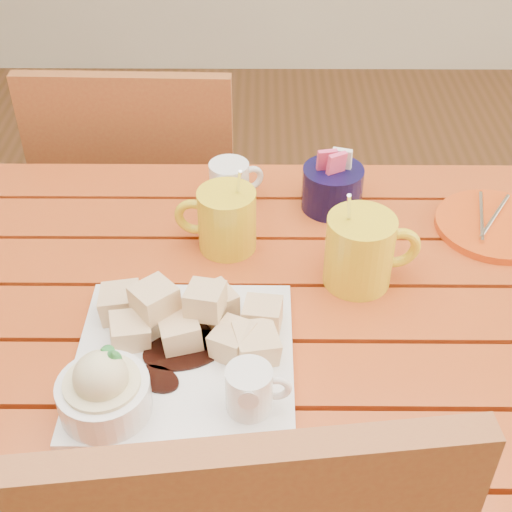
{
  "coord_description": "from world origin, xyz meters",
  "views": [
    {
      "loc": [
        0.06,
        -0.73,
        1.44
      ],
      "look_at": [
        0.05,
        0.04,
        0.82
      ],
      "focal_mm": 50.0,
      "sensor_mm": 36.0,
      "label": 1
    }
  ],
  "objects_px": {
    "table": "(220,364)",
    "coffee_mug_left": "(225,219)",
    "coffee_mug_right": "(362,250)",
    "orange_saucer": "(496,225)",
    "chair_far": "(148,212)",
    "dessert_plate": "(169,359)"
  },
  "relations": [
    {
      "from": "dessert_plate",
      "to": "coffee_mug_right",
      "type": "bearing_deg",
      "value": 36.38
    },
    {
      "from": "table",
      "to": "coffee_mug_left",
      "type": "relative_size",
      "value": 7.98
    },
    {
      "from": "coffee_mug_left",
      "to": "coffee_mug_right",
      "type": "relative_size",
      "value": 0.91
    },
    {
      "from": "chair_far",
      "to": "orange_saucer",
      "type": "bearing_deg",
      "value": 148.94
    },
    {
      "from": "dessert_plate",
      "to": "coffee_mug_right",
      "type": "xyz_separation_m",
      "value": [
        0.26,
        0.19,
        0.03
      ]
    },
    {
      "from": "chair_far",
      "to": "table",
      "type": "bearing_deg",
      "value": 109.58
    },
    {
      "from": "table",
      "to": "orange_saucer",
      "type": "bearing_deg",
      "value": 24.27
    },
    {
      "from": "orange_saucer",
      "to": "coffee_mug_right",
      "type": "bearing_deg",
      "value": -151.41
    },
    {
      "from": "table",
      "to": "chair_far",
      "type": "bearing_deg",
      "value": 108.17
    },
    {
      "from": "coffee_mug_left",
      "to": "table",
      "type": "bearing_deg",
      "value": -83.26
    },
    {
      "from": "coffee_mug_right",
      "to": "orange_saucer",
      "type": "distance_m",
      "value": 0.27
    },
    {
      "from": "chair_far",
      "to": "dessert_plate",
      "type": "bearing_deg",
      "value": 102.68
    },
    {
      "from": "orange_saucer",
      "to": "table",
      "type": "bearing_deg",
      "value": -155.73
    },
    {
      "from": "coffee_mug_left",
      "to": "coffee_mug_right",
      "type": "height_order",
      "value": "coffee_mug_right"
    },
    {
      "from": "coffee_mug_left",
      "to": "chair_far",
      "type": "height_order",
      "value": "coffee_mug_left"
    },
    {
      "from": "dessert_plate",
      "to": "chair_far",
      "type": "distance_m",
      "value": 0.8
    },
    {
      "from": "coffee_mug_right",
      "to": "coffee_mug_left",
      "type": "bearing_deg",
      "value": 150.38
    },
    {
      "from": "table",
      "to": "chair_far",
      "type": "relative_size",
      "value": 1.37
    },
    {
      "from": "coffee_mug_right",
      "to": "chair_far",
      "type": "distance_m",
      "value": 0.74
    },
    {
      "from": "coffee_mug_left",
      "to": "orange_saucer",
      "type": "relative_size",
      "value": 0.78
    },
    {
      "from": "table",
      "to": "orange_saucer",
      "type": "height_order",
      "value": "orange_saucer"
    },
    {
      "from": "table",
      "to": "orange_saucer",
      "type": "xyz_separation_m",
      "value": [
        0.44,
        0.2,
        0.11
      ]
    }
  ]
}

